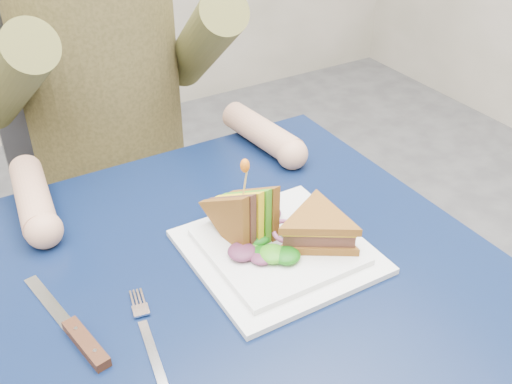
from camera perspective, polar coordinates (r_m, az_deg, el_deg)
table at (r=0.96m, az=-1.67°, el=-10.79°), size 0.75×0.75×0.73m
chair at (r=1.55m, az=-14.18°, el=2.25°), size 0.42×0.40×0.93m
diner at (r=1.29m, az=-14.88°, el=14.21°), size 0.54×0.59×0.74m
plate at (r=0.93m, az=2.12°, el=-5.49°), size 0.26×0.26×0.02m
sandwich_flat at (r=0.91m, az=5.93°, el=-3.45°), size 0.19×0.19×0.05m
sandwich_upright at (r=0.92m, az=-1.00°, el=-2.40°), size 0.09×0.15×0.15m
fork at (r=0.82m, az=-10.22°, el=-13.45°), size 0.05×0.18×0.01m
knife at (r=0.83m, az=-16.53°, el=-12.94°), size 0.06×0.22×0.02m
toothpick at (r=0.88m, az=-1.04°, el=0.96°), size 0.01×0.01×0.06m
toothpick_frill at (r=0.86m, az=-1.06°, el=2.52°), size 0.01×0.01×0.02m
lettuce_spill at (r=0.92m, az=2.07°, el=-4.03°), size 0.15×0.13×0.02m
onion_ring at (r=0.92m, az=2.77°, el=-3.76°), size 0.04×0.04×0.02m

